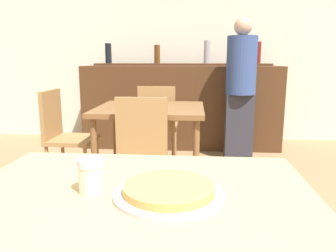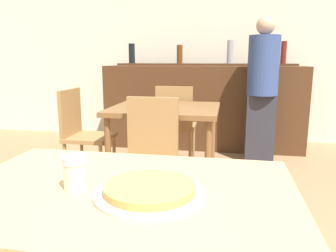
{
  "view_description": "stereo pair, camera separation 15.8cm",
  "coord_description": "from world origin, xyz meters",
  "px_view_note": "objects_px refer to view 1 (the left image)",
  "views": [
    {
      "loc": [
        0.18,
        -1.0,
        1.17
      ],
      "look_at": [
        0.05,
        0.55,
        0.86
      ],
      "focal_mm": 35.0,
      "sensor_mm": 36.0,
      "label": 1
    },
    {
      "loc": [
        0.33,
        -0.98,
        1.17
      ],
      "look_at": [
        0.05,
        0.55,
        0.86
      ],
      "focal_mm": 35.0,
      "sensor_mm": 36.0,
      "label": 2
    }
  ],
  "objects_px": {
    "chair_far_side_front": "(140,152)",
    "chair_far_side_left": "(63,132)",
    "pizza_tray": "(169,191)",
    "chair_far_side_back": "(158,121)",
    "cheese_shaker": "(91,175)",
    "person_standing": "(241,85)"
  },
  "relations": [
    {
      "from": "chair_far_side_front",
      "to": "chair_far_side_back",
      "type": "relative_size",
      "value": 1.0
    },
    {
      "from": "pizza_tray",
      "to": "cheese_shaker",
      "type": "relative_size",
      "value": 3.13
    },
    {
      "from": "chair_far_side_left",
      "to": "pizza_tray",
      "type": "bearing_deg",
      "value": -149.19
    },
    {
      "from": "chair_far_side_back",
      "to": "chair_far_side_left",
      "type": "height_order",
      "value": "same"
    },
    {
      "from": "chair_far_side_back",
      "to": "chair_far_side_left",
      "type": "xyz_separation_m",
      "value": [
        -0.79,
        -0.58,
        0.0
      ]
    },
    {
      "from": "chair_far_side_left",
      "to": "person_standing",
      "type": "distance_m",
      "value": 2.02
    },
    {
      "from": "chair_far_side_back",
      "to": "cheese_shaker",
      "type": "bearing_deg",
      "value": 91.4
    },
    {
      "from": "chair_far_side_left",
      "to": "cheese_shaker",
      "type": "relative_size",
      "value": 8.13
    },
    {
      "from": "chair_far_side_left",
      "to": "person_standing",
      "type": "bearing_deg",
      "value": -58.91
    },
    {
      "from": "chair_far_side_back",
      "to": "chair_far_side_left",
      "type": "relative_size",
      "value": 1.0
    },
    {
      "from": "cheese_shaker",
      "to": "person_standing",
      "type": "xyz_separation_m",
      "value": [
        0.85,
        2.86,
        0.07
      ]
    },
    {
      "from": "chair_far_side_left",
      "to": "chair_far_side_front",
      "type": "bearing_deg",
      "value": -126.34
    },
    {
      "from": "chair_far_side_front",
      "to": "chair_far_side_left",
      "type": "relative_size",
      "value": 1.0
    },
    {
      "from": "chair_far_side_front",
      "to": "chair_far_side_left",
      "type": "height_order",
      "value": "same"
    },
    {
      "from": "chair_far_side_front",
      "to": "cheese_shaker",
      "type": "bearing_deg",
      "value": -87.3
    },
    {
      "from": "chair_far_side_front",
      "to": "pizza_tray",
      "type": "bearing_deg",
      "value": -76.28
    },
    {
      "from": "chair_far_side_left",
      "to": "pizza_tray",
      "type": "relative_size",
      "value": 2.6
    },
    {
      "from": "pizza_tray",
      "to": "person_standing",
      "type": "bearing_deg",
      "value": 78.18
    },
    {
      "from": "chair_far_side_front",
      "to": "person_standing",
      "type": "bearing_deg",
      "value": 60.53
    },
    {
      "from": "pizza_tray",
      "to": "person_standing",
      "type": "distance_m",
      "value": 2.93
    },
    {
      "from": "cheese_shaker",
      "to": "chair_far_side_back",
      "type": "bearing_deg",
      "value": 91.4
    },
    {
      "from": "chair_far_side_back",
      "to": "cheese_shaker",
      "type": "distance_m",
      "value": 2.43
    }
  ]
}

